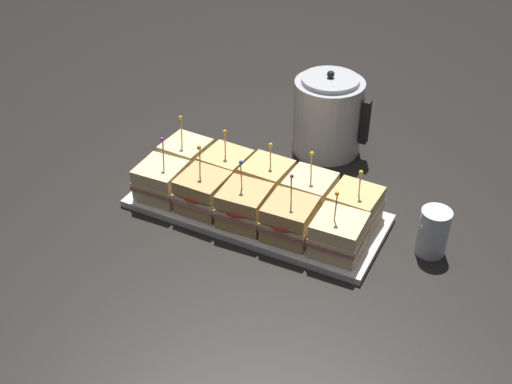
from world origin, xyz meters
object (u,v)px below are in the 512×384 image
Objects in this scene: serving_platter at (256,211)px; kettle_steel at (328,115)px; sandwich_back_left at (226,169)px; sandwich_back_far_right at (355,207)px; sandwich_front_far_left at (161,181)px; sandwich_back_far_left at (186,158)px; drinking_glass at (433,232)px; sandwich_front_left at (203,192)px; sandwich_front_right at (290,220)px; sandwich_back_center at (267,181)px; sandwich_back_right at (310,194)px; sandwich_front_center at (245,206)px; sandwich_front_far_right at (338,235)px.

serving_platter is 2.60× the size of kettle_steel.
sandwich_back_left is 1.06× the size of sandwich_back_far_right.
sandwich_front_far_left is 0.11m from sandwich_back_far_left.
sandwich_front_left is at bearing -168.38° from drinking_glass.
sandwich_back_far_right is at bearing 17.93° from sandwich_front_left.
sandwich_front_right is (0.23, -0.00, -0.00)m from sandwich_front_left.
sandwich_front_right is at bearing -159.70° from drinking_glass.
sandwich_back_left is at bearing 179.95° from sandwich_back_far_right.
sandwich_front_far_left is 0.35m from sandwich_front_right.
sandwich_front_left and sandwich_front_right have the same top height.
sandwich_back_center is at bearing 88.65° from serving_platter.
sandwich_back_right is (0.11, -0.00, 0.00)m from sandwich_back_center.
sandwich_front_center reaches higher than sandwich_back_far_right.
sandwich_back_center is at bearing 134.17° from sandwich_front_right.
sandwich_back_right is at bearing 44.70° from sandwich_front_center.
sandwich_front_far_left reaches higher than serving_platter.
sandwich_back_center is 0.41m from drinking_glass.
sandwich_front_far_right is 0.16m from sandwich_back_right.
sandwich_back_center is at bearing 89.77° from sandwich_front_center.
drinking_glass is (0.64, 0.11, -0.00)m from sandwich_front_far_left.
sandwich_back_far_right reaches higher than drinking_glass.
sandwich_front_far_left is at bearing -179.92° from sandwich_front_far_right.
sandwich_back_right is at bearing 136.15° from sandwich_front_far_right.
sandwich_back_far_right is at bearing -0.05° from sandwich_back_left.
sandwich_back_left is (0.12, -0.00, 0.00)m from sandwich_back_far_left.
sandwich_back_far_left is at bearing 89.52° from sandwich_front_far_left.
sandwich_front_center is 0.97× the size of sandwich_front_right.
sandwich_back_right is (0.00, 0.11, 0.00)m from sandwich_front_right.
sandwich_front_right is (0.11, -0.06, 0.05)m from serving_platter.
sandwich_front_far_right is at bearing -13.77° from sandwich_back_far_left.
sandwich_front_left is 0.23m from sandwich_front_right.
sandwich_back_left is (-0.11, 0.06, 0.05)m from serving_platter.
sandwich_back_far_left reaches higher than sandwich_back_center.
sandwich_front_far_right is 0.26m from sandwich_back_center.
sandwich_front_left is 0.16m from sandwich_back_far_left.
sandwich_back_right is (0.23, -0.00, 0.00)m from sandwich_back_left.
serving_platter is at bearing -96.27° from kettle_steel.
sandwich_back_right is (0.23, 0.11, -0.00)m from sandwich_front_left.
drinking_glass is (0.41, -0.01, -0.01)m from sandwich_back_center.
serving_platter is 0.14m from sandwich_back_left.
sandwich_back_far_left is at bearing 179.83° from sandwich_back_left.
sandwich_back_left is (-0.34, 0.11, 0.00)m from sandwich_front_far_right.
kettle_steel reaches higher than sandwich_front_center.
sandwich_front_right is 1.02× the size of sandwich_back_right.
sandwich_front_right is 1.06× the size of sandwich_front_far_right.
sandwich_back_far_left is at bearing -131.86° from kettle_steel.
kettle_steel is at bearing 122.28° from sandwich_back_far_right.
sandwich_back_far_right is at bearing 26.47° from sandwich_front_center.
drinking_glass is at bearing 7.25° from serving_platter.
sandwich_front_center is at bearing -1.43° from sandwich_front_left.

